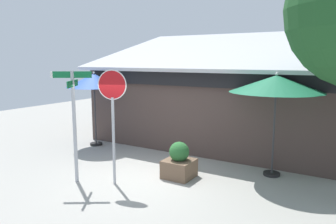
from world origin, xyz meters
The scene contains 7 objects.
ground_plane centered at (0.00, 0.00, -0.05)m, with size 28.00×28.00×0.10m, color #9E9B93.
cafe_building centered at (0.29, 5.00, 1.52)m, with size 9.29×5.76×4.26m.
street_sign_post centered at (-1.25, -1.12, 1.77)m, with size 0.86×0.81×2.83m.
stop_sign centered at (-0.31, -0.74, 1.97)m, with size 0.69×0.26×2.86m.
patio_umbrella_royal_blue_left centered at (-3.37, 1.84, 2.34)m, with size 1.95×1.95×2.67m.
patio_umbrella_forest_green_center centered at (2.93, 1.93, 2.46)m, with size 2.42×2.42×2.77m.
sidewalk_planter centered at (0.85, 0.50, 0.40)m, with size 0.75×0.75×0.96m.
Camera 1 is at (4.92, -6.78, 3.10)m, focal length 35.04 mm.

